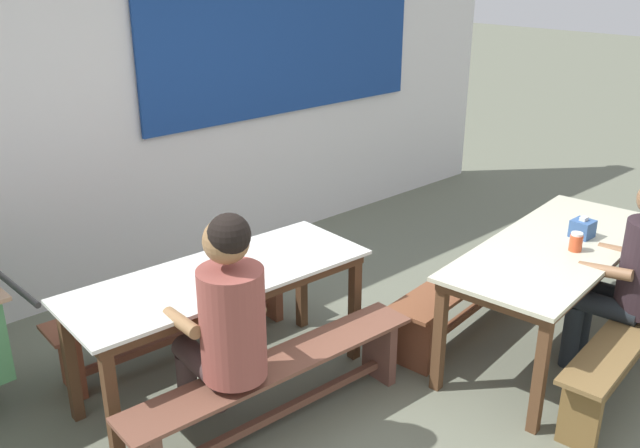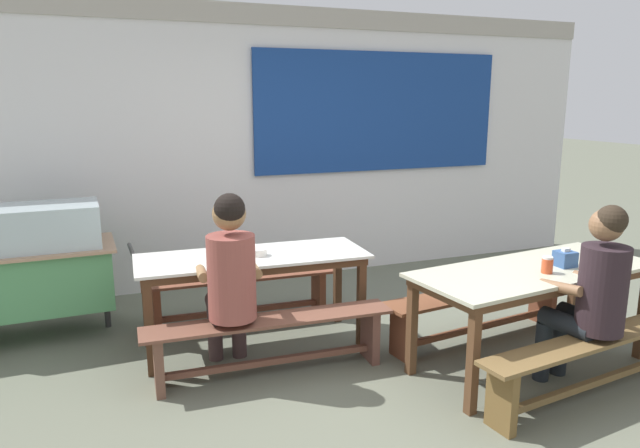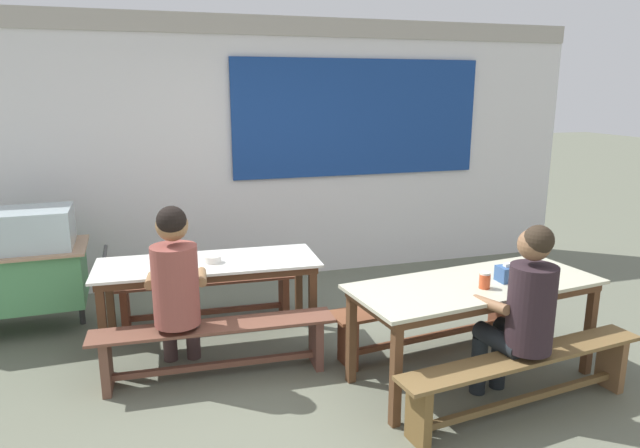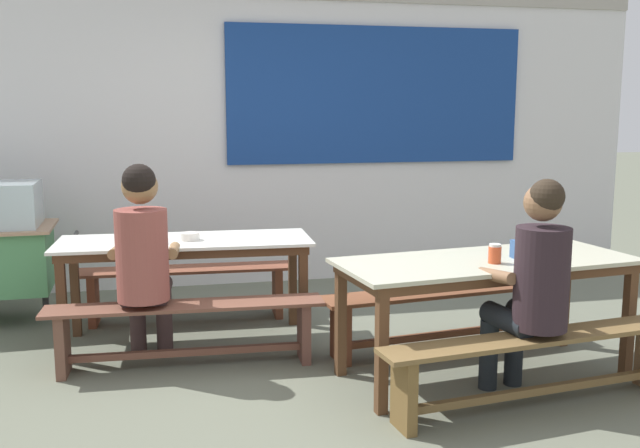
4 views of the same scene
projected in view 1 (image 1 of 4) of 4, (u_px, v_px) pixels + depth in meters
The scene contains 13 objects.
ground_plane at pixel (430, 398), 4.01m from camera, with size 40.00×40.00×0.00m, color #646856.
backdrop_wall at pixel (179, 83), 5.29m from camera, with size 7.52×0.23×2.85m.
dining_table_far at pixel (220, 286), 3.89m from camera, with size 1.80×0.73×0.75m.
dining_table_near at pixel (556, 255), 4.27m from camera, with size 1.93×0.96×0.75m.
bench_far_back at pixel (179, 311), 4.41m from camera, with size 1.68×0.37×0.42m.
bench_far_front at pixel (278, 385), 3.65m from camera, with size 1.78×0.35×0.42m.
bench_near_back at pixel (474, 286), 4.74m from camera, with size 1.77×0.51×0.42m.
bench_near_front at pixel (634, 337), 4.09m from camera, with size 1.89×0.47×0.42m.
person_left_back_turned at pixel (226, 319), 3.37m from camera, with size 0.46×0.60×1.33m.
person_near_front at pixel (634, 269), 3.98m from camera, with size 0.45×0.55×1.29m.
tissue_box at pixel (582, 228), 4.34m from camera, with size 0.13×0.13×0.14m.
condiment_jar at pixel (576, 242), 4.14m from camera, with size 0.08×0.08×0.12m.
soup_bowl at pixel (228, 269), 3.84m from camera, with size 0.13×0.13×0.05m, color silver.
Camera 1 is at (-2.74, -2.04, 2.43)m, focal length 38.34 mm.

